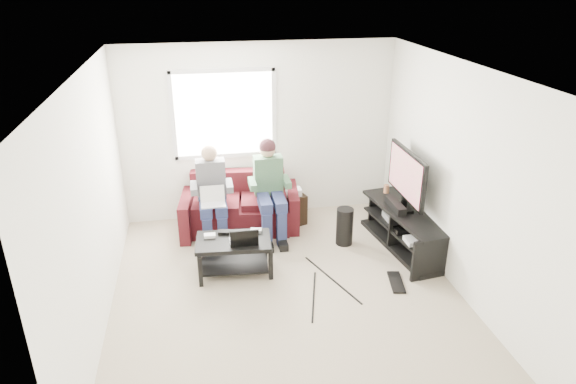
{
  "coord_description": "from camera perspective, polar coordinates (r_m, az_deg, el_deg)",
  "views": [
    {
      "loc": [
        -0.91,
        -4.96,
        3.5
      ],
      "look_at": [
        0.12,
        0.6,
        1.04
      ],
      "focal_mm": 32.0,
      "sensor_mm": 36.0,
      "label": 1
    }
  ],
  "objects": [
    {
      "name": "keyboard_floor",
      "position": [
        6.45,
        11.94,
        -9.77
      ],
      "size": [
        0.24,
        0.48,
        0.03
      ],
      "primitive_type": "cube",
      "rotation": [
        0.0,
        0.0,
        -0.19
      ],
      "color": "black",
      "rests_on": "floor"
    },
    {
      "name": "controller_b",
      "position": [
        6.49,
        -7.13,
        -4.46
      ],
      "size": [
        0.16,
        0.12,
        0.04
      ],
      "primitive_type": "cube",
      "rotation": [
        0.0,
        0.0,
        -0.2
      ],
      "color": "black",
      "rests_on": "coffee_table"
    },
    {
      "name": "drink_cup",
      "position": [
        7.5,
        10.88,
        0.35
      ],
      "size": [
        0.08,
        0.08,
        0.12
      ],
      "primitive_type": "cylinder",
      "color": "#A06745",
      "rests_on": "tv_stand"
    },
    {
      "name": "tv",
      "position": [
        6.92,
        13.03,
        1.71
      ],
      "size": [
        0.12,
        1.1,
        0.81
      ],
      "color": "black",
      "rests_on": "tv_stand"
    },
    {
      "name": "controller_c",
      "position": [
        6.5,
        -3.58,
        -4.3
      ],
      "size": [
        0.16,
        0.12,
        0.04
      ],
      "primitive_type": "cube",
      "rotation": [
        0.0,
        0.0,
        -0.21
      ],
      "color": "gray",
      "rests_on": "coffee_table"
    },
    {
      "name": "subwoofer",
      "position": [
        7.09,
        6.31,
        -3.82
      ],
      "size": [
        0.23,
        0.23,
        0.53
      ],
      "primitive_type": "cylinder",
      "color": "black",
      "rests_on": "floor"
    },
    {
      "name": "sofa",
      "position": [
        7.51,
        -5.32,
        -1.81
      ],
      "size": [
        1.77,
        0.95,
        0.79
      ],
      "color": "#4E1314",
      "rests_on": "floor"
    },
    {
      "name": "coffee_table",
      "position": [
        6.41,
        -6.05,
        -6.23
      ],
      "size": [
        0.95,
        0.63,
        0.45
      ],
      "color": "black",
      "rests_on": "floor"
    },
    {
      "name": "laptop_silver",
      "position": [
        6.85,
        -8.34,
        -0.94
      ],
      "size": [
        0.37,
        0.31,
        0.24
      ],
      "primitive_type": null,
      "rotation": [
        0.0,
        0.0,
        -0.34
      ],
      "color": "silver",
      "rests_on": "person_left"
    },
    {
      "name": "controller_a",
      "position": [
        6.44,
        -8.69,
        -4.82
      ],
      "size": [
        0.14,
        0.09,
        0.04
      ],
      "primitive_type": "cube",
      "rotation": [
        0.0,
        0.0,
        -0.02
      ],
      "color": "silver",
      "rests_on": "coffee_table"
    },
    {
      "name": "soundbar",
      "position": [
        7.03,
        11.85,
        -1.44
      ],
      "size": [
        0.12,
        0.5,
        0.1
      ],
      "primitive_type": "cube",
      "color": "black",
      "rests_on": "tv_stand"
    },
    {
      "name": "console_grey",
      "position": [
        7.35,
        11.98,
        -2.6
      ],
      "size": [
        0.34,
        0.26,
        0.08
      ],
      "primitive_type": "cube",
      "color": "gray",
      "rests_on": "tv_stand"
    },
    {
      "name": "console_white",
      "position": [
        6.79,
        14.14,
        -5.22
      ],
      "size": [
        0.3,
        0.22,
        0.06
      ],
      "primitive_type": "cube",
      "color": "silver",
      "rests_on": "tv_stand"
    },
    {
      "name": "laptop_black",
      "position": [
        6.23,
        -4.98,
        -4.59
      ],
      "size": [
        0.37,
        0.29,
        0.24
      ],
      "primitive_type": null,
      "rotation": [
        0.0,
        0.0,
        -0.16
      ],
      "color": "black",
      "rests_on": "coffee_table"
    },
    {
      "name": "wall_left",
      "position": [
        5.53,
        -20.97,
        -1.58
      ],
      "size": [
        0.0,
        4.5,
        4.5
      ],
      "primitive_type": "plane",
      "rotation": [
        1.57,
        0.0,
        1.57
      ],
      "color": "white",
      "rests_on": "floor"
    },
    {
      "name": "wall_right",
      "position": [
        6.15,
        18.51,
        1.29
      ],
      "size": [
        0.0,
        4.5,
        4.5
      ],
      "primitive_type": "plane",
      "rotation": [
        1.57,
        0.0,
        -1.57
      ],
      "color": "white",
      "rests_on": "floor"
    },
    {
      "name": "console_black",
      "position": [
        7.07,
        13.02,
        -3.86
      ],
      "size": [
        0.38,
        0.3,
        0.07
      ],
      "primitive_type": "cube",
      "color": "black",
      "rests_on": "tv_stand"
    },
    {
      "name": "end_table",
      "position": [
        7.61,
        0.61,
        -1.72
      ],
      "size": [
        0.31,
        0.31,
        0.56
      ],
      "color": "black",
      "rests_on": "floor"
    },
    {
      "name": "tv_stand",
      "position": [
        7.15,
        12.81,
        -4.25
      ],
      "size": [
        0.71,
        1.7,
        0.54
      ],
      "color": "black",
      "rests_on": "floor"
    },
    {
      "name": "wall_back",
      "position": [
        7.59,
        -3.22,
        6.64
      ],
      "size": [
        4.5,
        0.0,
        4.5
      ],
      "primitive_type": "plane",
      "rotation": [
        1.57,
        0.0,
        0.0
      ],
      "color": "white",
      "rests_on": "floor"
    },
    {
      "name": "person_right",
      "position": [
        7.12,
        -2.05,
        1.05
      ],
      "size": [
        0.4,
        0.71,
        1.37
      ],
      "color": "navy",
      "rests_on": "sofa"
    },
    {
      "name": "window",
      "position": [
        7.45,
        -7.11,
        8.56
      ],
      "size": [
        1.48,
        0.04,
        1.28
      ],
      "color": "white",
      "rests_on": "wall_back"
    },
    {
      "name": "ceiling",
      "position": [
        5.12,
        -0.15,
        13.38
      ],
      "size": [
        4.5,
        4.5,
        0.0
      ],
      "primitive_type": "plane",
      "rotation": [
        3.14,
        0.0,
        0.0
      ],
      "color": "white",
      "rests_on": "wall_back"
    },
    {
      "name": "floor",
      "position": [
        6.14,
        -0.12,
        -11.26
      ],
      "size": [
        4.5,
        4.5,
        0.0
      ],
      "primitive_type": "plane",
      "color": "tan",
      "rests_on": "ground"
    },
    {
      "name": "wall_front",
      "position": [
        3.61,
        6.53,
        -14.3
      ],
      "size": [
        4.5,
        0.0,
        4.5
      ],
      "primitive_type": "plane",
      "rotation": [
        -1.57,
        0.0,
        0.0
      ],
      "color": "white",
      "rests_on": "floor"
    },
    {
      "name": "person_left",
      "position": [
        7.07,
        -8.45,
        0.08
      ],
      "size": [
        0.4,
        0.71,
        1.32
      ],
      "color": "navy",
      "rests_on": "sofa"
    }
  ]
}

